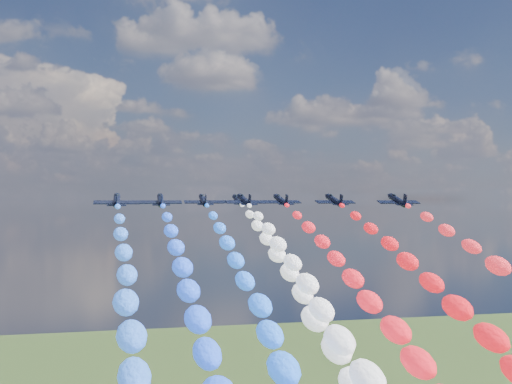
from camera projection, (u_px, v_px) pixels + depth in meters
name	position (u px, v px, depth m)	size (l,w,h in m)	color
jet_0	(117.00, 200.00, 147.43)	(9.83, 13.19, 2.91)	black
trail_0	(133.00, 374.00, 85.14)	(5.50, 122.22, 46.31)	blue
jet_1	(161.00, 200.00, 159.76)	(9.83, 13.19, 2.91)	black
trail_1	(203.00, 352.00, 97.47)	(5.50, 122.22, 46.31)	#2253FF
jet_2	(203.00, 200.00, 173.19)	(9.83, 13.19, 2.91)	black
trail_2	(265.00, 333.00, 110.90)	(5.50, 122.22, 46.31)	#2066FF
jet_3	(244.00, 200.00, 168.74)	(9.83, 13.19, 2.91)	black
trail_3	(332.00, 339.00, 106.46)	(5.50, 122.22, 46.31)	white
jet_4	(238.00, 200.00, 187.09)	(9.83, 13.19, 2.91)	black
trail_4	(310.00, 319.00, 124.80)	(5.50, 122.22, 46.31)	white
jet_5	(281.00, 200.00, 177.14)	(9.83, 13.19, 2.91)	black
trail_5	(382.00, 329.00, 114.85)	(5.50, 122.22, 46.31)	red
jet_6	(334.00, 200.00, 170.96)	(9.83, 13.19, 2.91)	black
trail_6	(472.00, 336.00, 108.68)	(5.50, 122.22, 46.31)	red
jet_7	(398.00, 200.00, 162.28)	(9.83, 13.19, 2.91)	black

